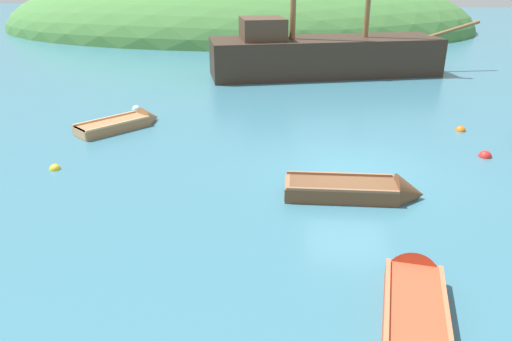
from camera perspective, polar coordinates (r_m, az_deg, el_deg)
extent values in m
plane|color=teal|center=(14.79, 11.01, -0.02)|extent=(120.00, 120.00, 0.00)
ellipsoid|color=#477F3D|center=(48.18, -2.34, 16.17)|extent=(42.88, 26.91, 10.98)
cube|color=#38281E|center=(27.63, 7.92, 12.12)|extent=(12.69, 6.42, 2.75)
cube|color=#997A51|center=(27.42, 8.08, 14.84)|extent=(12.14, 6.03, 0.10)
cylinder|color=olive|center=(30.33, 21.93, 14.91)|extent=(2.90, 0.96, 0.97)
cube|color=#4C3828|center=(26.54, 0.77, 16.10)|extent=(2.73, 2.84, 1.10)
cube|color=#C64C2D|center=(8.96, 17.90, -16.65)|extent=(1.49, 3.09, 0.48)
cone|color=#C64C2D|center=(10.46, 17.60, -10.31)|extent=(1.08, 0.87, 0.98)
cube|color=#FF6E48|center=(9.26, 17.94, -13.78)|extent=(0.97, 0.33, 0.05)
cube|color=#FF6E48|center=(8.44, 18.16, -17.91)|extent=(0.97, 0.33, 0.05)
cube|color=#FF6E48|center=(8.85, 21.29, -15.50)|extent=(0.54, 2.88, 0.07)
cube|color=#FF6E48|center=(8.76, 14.92, -15.03)|extent=(0.54, 2.88, 0.07)
cube|color=#9E7047|center=(18.80, -16.25, 4.79)|extent=(2.44, 2.65, 0.44)
cone|color=#9E7047|center=(19.57, -12.12, 5.91)|extent=(1.17, 1.12, 0.97)
cube|color=tan|center=(18.26, -19.66, 4.06)|extent=(0.79, 0.68, 0.31)
cube|color=tan|center=(18.96, -15.11, 5.58)|extent=(0.84, 0.74, 0.05)
cube|color=tan|center=(18.55, -17.52, 4.94)|extent=(0.84, 0.74, 0.05)
cube|color=tan|center=(18.32, -15.61, 5.24)|extent=(1.68, 2.01, 0.07)
cube|color=tan|center=(19.13, -17.03, 5.80)|extent=(1.68, 2.01, 0.07)
cube|color=brown|center=(13.09, 9.70, -2.43)|extent=(2.89, 1.18, 0.50)
cone|color=brown|center=(13.38, 17.35, -2.61)|extent=(0.73, 1.08, 1.07)
cube|color=#8E6242|center=(13.00, 3.64, -1.95)|extent=(0.14, 1.01, 0.35)
cube|color=#8E6242|center=(13.07, 11.95, -1.73)|extent=(0.20, 1.04, 0.05)
cube|color=#8E6242|center=(12.97, 7.55, -1.61)|extent=(0.20, 1.04, 0.05)
cube|color=#8E6242|center=(12.50, 9.97, -2.29)|extent=(2.81, 0.14, 0.07)
cube|color=#8E6242|center=(13.45, 9.61, -0.40)|extent=(2.81, 0.14, 0.07)
sphere|color=yellow|center=(15.80, -22.23, 0.14)|extent=(0.32, 0.32, 0.32)
sphere|color=red|center=(17.17, 24.96, 1.45)|extent=(0.41, 0.41, 0.41)
sphere|color=orange|center=(19.50, 22.59, 4.26)|extent=(0.36, 0.36, 0.36)
sphere|color=white|center=(21.35, -13.69, 6.90)|extent=(0.34, 0.34, 0.34)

